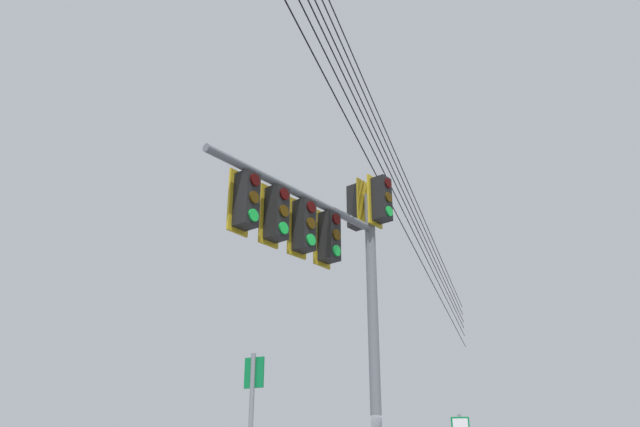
% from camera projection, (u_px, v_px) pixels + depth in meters
% --- Properties ---
extents(signal_mast_assembly, '(2.53, 4.13, 7.08)m').
position_uv_depth(signal_mast_assembly, '(333.00, 255.00, 11.62)').
color(signal_mast_assembly, slate).
rests_on(signal_mast_assembly, ground).
extents(overhead_wire_span, '(25.67, 21.92, 2.38)m').
position_uv_depth(overhead_wire_span, '(382.00, 153.00, 15.10)').
color(overhead_wire_span, black).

